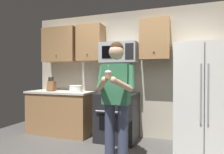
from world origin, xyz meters
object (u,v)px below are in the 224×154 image
Objects in this scene: cupcake at (108,74)px; knife_block at (51,86)px; refrigerator at (202,97)px; person at (116,95)px; oven_range at (117,117)px; bowl_large_white at (76,88)px; microwave at (119,53)px.

knife_block is at bearing 145.20° from cupcake.
cupcake is at bearing -34.80° from knife_block.
refrigerator is 1.52m from person.
oven_range is 0.53× the size of person.
oven_range is 3.28× the size of bowl_large_white.
person is at bearing -38.95° from bowl_large_white.
refrigerator reaches higher than cupcake.
microwave is 4.26× the size of cupcake.
person is (0.28, -1.07, -0.72)m from microwave.
cupcake is at bearing -47.10° from bowl_large_white.
bowl_large_white is at bearing 178.00° from refrigerator.
microwave is at bearing 89.98° from oven_range.
cupcake is (-0.00, -0.33, 0.30)m from person.
oven_range is 1.56m from refrigerator.
oven_range is 0.52× the size of refrigerator.
cupcake is (1.79, -1.25, 0.26)m from knife_block.
refrigerator is 5.63× the size of knife_block.
oven_range is 2.91× the size of knife_block.
microwave is 1.72m from refrigerator.
knife_block is at bearing -174.36° from microwave.
knife_block reaches higher than oven_range.
knife_block is 1.84× the size of cupcake.
refrigerator is at bearing 45.45° from cupcake.
microwave reaches higher than knife_block.
oven_range is 1.26× the size of microwave.
person is (1.23, -0.99, 0.01)m from bowl_large_white.
cupcake is at bearing -90.00° from person.
microwave is at bearing 5.64° from knife_block.
cupcake is at bearing -78.51° from microwave.
oven_range is 1.08m from bowl_large_white.
microwave is 0.42× the size of person.
bowl_large_white is 0.16× the size of person.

